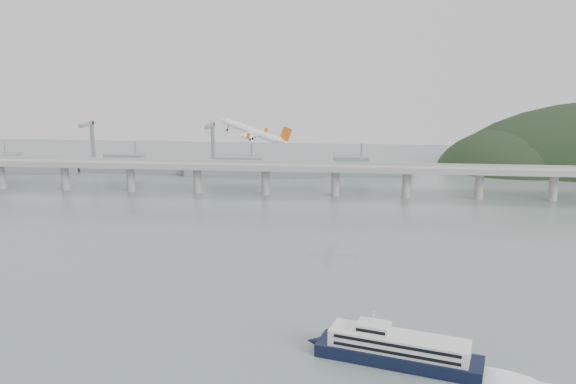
# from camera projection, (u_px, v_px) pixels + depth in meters

# --- Properties ---
(ground) EXTENTS (900.00, 900.00, 0.00)m
(ground) POSITION_uv_depth(u_px,v_px,m) (275.00, 311.00, 243.15)
(ground) COLOR slate
(ground) RESTS_ON ground
(bridge) EXTENTS (800.00, 22.00, 23.90)m
(bridge) POSITION_uv_depth(u_px,v_px,m) (306.00, 171.00, 433.13)
(bridge) COLOR gray
(bridge) RESTS_ON ground
(distant_fleet) EXTENTS (453.00, 60.90, 40.00)m
(distant_fleet) POSITION_uv_depth(u_px,v_px,m) (128.00, 166.00, 513.05)
(distant_fleet) COLOR slate
(distant_fleet) RESTS_ON ground
(ferry) EXTENTS (88.19, 33.89, 16.99)m
(ferry) POSITION_uv_depth(u_px,v_px,m) (398.00, 349.00, 202.13)
(ferry) COLOR black
(ferry) RESTS_ON ground
(airliner) EXTENTS (41.18, 37.43, 16.02)m
(airliner) POSITION_uv_depth(u_px,v_px,m) (254.00, 132.00, 324.11)
(airliner) COLOR white
(airliner) RESTS_ON ground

